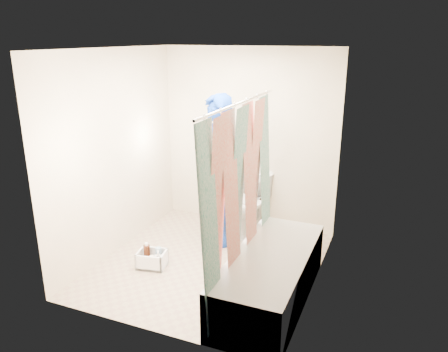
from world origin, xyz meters
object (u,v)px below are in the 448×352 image
at_px(plumber, 217,172).
at_px(toilet, 248,203).
at_px(cleaning_caddy, 153,260).
at_px(bathtub, 270,276).

bearing_deg(plumber, toilet, 107.66).
height_order(toilet, cleaning_caddy, toilet).
xyz_separation_m(plumber, cleaning_caddy, (-0.42, -0.87, -0.85)).
bearing_deg(plumber, bathtub, 1.56).
xyz_separation_m(toilet, plumber, (-0.25, -0.46, 0.54)).
distance_m(bathtub, plumber, 1.55).
relative_size(toilet, cleaning_caddy, 2.23).
bearing_deg(bathtub, cleaning_caddy, 175.44).
distance_m(bathtub, toilet, 1.63).
height_order(toilet, plumber, plumber).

